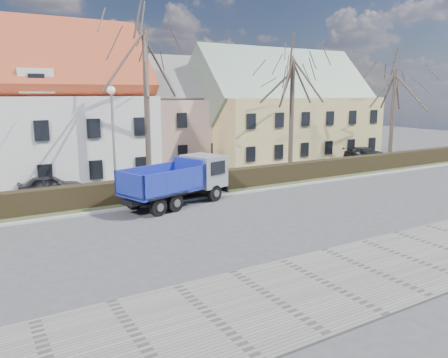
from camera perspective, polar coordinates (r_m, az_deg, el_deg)
ground at (r=23.21m, az=2.63°, el=-4.91°), size 120.00×120.00×0.00m
sidewalk_near at (r=17.14m, az=18.73°, el=-11.30°), size 80.00×5.00×0.08m
curb_far at (r=27.03m, az=-2.73°, el=-2.46°), size 80.00×0.30×0.12m
grass_strip at (r=28.42m, az=-4.24°, el=-1.82°), size 80.00×3.00×0.10m
hedge at (r=28.11m, az=-4.08°, el=-0.71°), size 60.00×0.90×1.30m
building_pink at (r=41.98m, az=-7.87°, el=7.75°), size 10.80×8.80×8.00m
building_yellow at (r=45.53m, az=7.85°, el=8.32°), size 18.80×10.80×8.50m
tree_1 at (r=29.01m, az=-10.09°, el=10.80°), size 9.20×9.20×12.65m
tree_2 at (r=35.11m, az=8.85°, el=9.53°), size 8.00×8.00×11.00m
tree_3 at (r=43.73m, az=21.23°, el=8.85°), size 7.60×7.60×10.45m
dump_truck at (r=25.22m, az=-6.71°, el=-0.41°), size 7.42×4.58×2.78m
streetlight at (r=26.88m, az=-14.21°, el=4.49°), size 0.54×0.54×6.92m
cart_frame at (r=25.52m, az=-10.87°, el=-2.98°), size 0.68×0.51×0.55m
parked_car_a at (r=29.89m, az=-21.75°, el=-0.76°), size 4.02×2.03×1.31m
parked_car_b at (r=44.68m, az=17.95°, el=3.20°), size 4.61×2.14×1.30m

